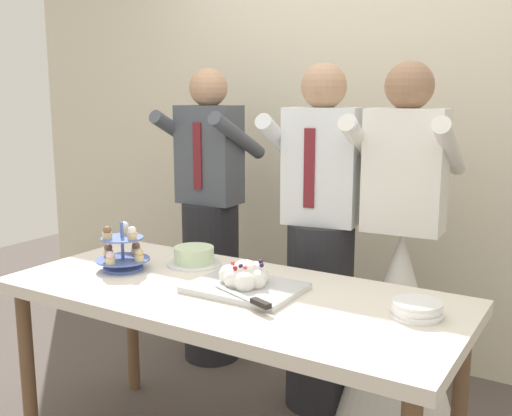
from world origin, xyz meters
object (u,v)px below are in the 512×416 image
at_px(cupcake_stand, 123,252).
at_px(main_cake_tray, 245,281).
at_px(person_groom, 320,259).
at_px(person_bride, 399,303).
at_px(person_guest, 210,233).
at_px(plate_stack, 417,309).
at_px(round_cake, 194,257).
at_px(dessert_table, 229,308).

bearing_deg(cupcake_stand, main_cake_tray, 3.13).
height_order(person_groom, person_bride, same).
bearing_deg(person_guest, person_bride, -6.77).
bearing_deg(person_groom, person_guest, 167.38).
relative_size(plate_stack, round_cake, 0.74).
distance_m(plate_stack, person_bride, 0.71).
relative_size(dessert_table, person_groom, 1.08).
xyz_separation_m(main_cake_tray, round_cake, (-0.39, 0.18, -0.00)).
relative_size(plate_stack, person_groom, 0.11).
height_order(cupcake_stand, round_cake, cupcake_stand).
distance_m(cupcake_stand, person_guest, 0.88).
bearing_deg(dessert_table, person_groom, 84.16).
bearing_deg(person_groom, dessert_table, -95.84).
height_order(plate_stack, person_groom, person_groom).
bearing_deg(main_cake_tray, person_bride, 60.76).
height_order(round_cake, person_groom, person_groom).
xyz_separation_m(plate_stack, round_cake, (-1.03, 0.11, 0.01)).
bearing_deg(person_bride, main_cake_tray, -119.24).
bearing_deg(dessert_table, person_bride, 57.69).
bearing_deg(plate_stack, main_cake_tray, -173.91).
xyz_separation_m(main_cake_tray, person_groom, (0.01, 0.66, -0.07)).
bearing_deg(round_cake, person_guest, 120.07).
bearing_deg(cupcake_stand, dessert_table, 1.38).
height_order(dessert_table, main_cake_tray, main_cake_tray).
bearing_deg(person_guest, plate_stack, -28.53).
bearing_deg(cupcake_stand, round_cake, 44.96).
bearing_deg(person_groom, cupcake_stand, -131.32).
bearing_deg(plate_stack, cupcake_stand, -175.34).
xyz_separation_m(plate_stack, person_groom, (-0.64, 0.59, -0.06)).
height_order(cupcake_stand, plate_stack, cupcake_stand).
height_order(main_cake_tray, person_groom, person_groom).
distance_m(round_cake, person_bride, 0.96).
height_order(person_bride, person_guest, same).
bearing_deg(dessert_table, main_cake_tray, 17.58).
distance_m(dessert_table, person_guest, 1.10).
xyz_separation_m(cupcake_stand, main_cake_tray, (0.60, 0.03, -0.04)).
relative_size(cupcake_stand, round_cake, 0.96).
distance_m(plate_stack, person_guest, 1.60).
relative_size(round_cake, person_bride, 0.14).
bearing_deg(cupcake_stand, plate_stack, 4.66).
bearing_deg(plate_stack, person_groom, 137.11).
relative_size(dessert_table, person_bride, 1.08).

